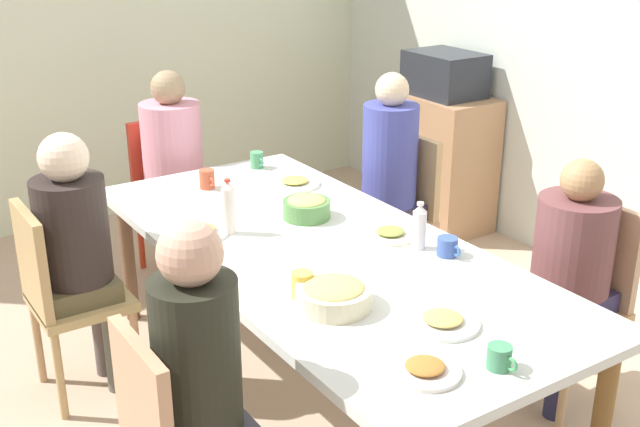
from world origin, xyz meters
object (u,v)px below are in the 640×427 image
Objects in this scene: plate_0 at (443,321)px; plate_1 at (390,234)px; cup_4 at (207,179)px; bottle_0 at (229,208)px; person_0 at (173,155)px; cup_2 at (257,160)px; plate_2 at (201,231)px; chair_2 at (400,207)px; plate_4 at (295,183)px; bowl_0 at (334,295)px; dining_table at (320,260)px; chair_1 at (580,292)px; microwave at (445,74)px; bottle_1 at (419,227)px; person_4 at (202,375)px; cup_0 at (448,247)px; person_2 at (388,169)px; chair_0 at (170,187)px; side_cabinet at (440,161)px; cup_1 at (500,357)px; bowl_1 at (307,207)px; person_3 at (76,241)px; cup_3 at (302,285)px; chair_3 at (61,291)px; plate_3 at (425,369)px; person_1 at (570,261)px.

plate_0 and plate_1 have the same top height.
bottle_0 is at bearing -16.80° from cup_4.
person_0 is 0.53m from cup_2.
person_0 is 4.97× the size of plate_2.
chair_2 is 0.66m from plate_4.
dining_table is at bearing 151.93° from bowl_0.
microwave is at bearing 155.18° from chair_1.
bottle_1 is (1.76, 0.33, 0.08)m from person_0.
person_4 is at bearing -26.36° from cup_4.
dining_table is 0.54m from cup_0.
cup_4 is at bearing -108.90° from person_2.
side_cabinet is (0.34, 1.80, -0.06)m from chair_0.
plate_2 is at bearing 154.84° from person_4.
bottle_1 is 2.12m from microwave.
person_0 reaches higher than cup_0.
person_4 is at bearing -53.63° from dining_table.
cup_1 is 0.13× the size of side_cabinet.
microwave is at bearing 100.39° from cup_4.
cup_0 is (0.67, 0.25, -0.01)m from bowl_1.
dining_table is 21.72× the size of cup_1.
chair_2 is 0.89m from bowl_1.
chair_1 is 0.75× the size of person_3.
cup_3 is at bearing -33.50° from bowl_1.
dining_table is at bearing -53.69° from person_2.
cup_4 is at bearing -160.43° from cup_0.
chair_3 is 7.46× the size of cup_0.
dining_table is 0.36m from bowl_1.
cup_3 reaches higher than plate_3.
chair_1 reaches higher than plate_0.
person_2 is 0.71m from cup_2.
cup_2 is 1.55m from cup_3.
chair_3 is 1.56m from bottle_1.
person_0 is 2.31m from plate_0.
chair_1 is 0.77m from bottle_1.
plate_0 is at bearing -43.41° from cup_0.
bowl_1 is at bearing 133.78° from person_4.
microwave is at bearing 137.52° from plate_3.
chair_3 is at bearing -90.00° from person_2.
chair_1 is 0.80× the size of person_1.
side_cabinet is at bearing 103.94° from person_3.
chair_2 is 1.70m from plate_0.
cup_0 is at bearing 19.57° from cup_4.
chair_3 is (0.91, -0.93, -0.22)m from person_0.
bowl_1 is 1.82× the size of cup_0.
cup_2 is 0.52× the size of bottle_1.
side_cabinet is at bearing 155.18° from chair_1.
plate_3 is (1.60, 0.58, 0.01)m from person_3.
plate_3 is at bearing -18.87° from plate_4.
plate_3 is (0.98, -0.26, 0.07)m from dining_table.
chair_0 is at bearing 139.90° from person_3.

